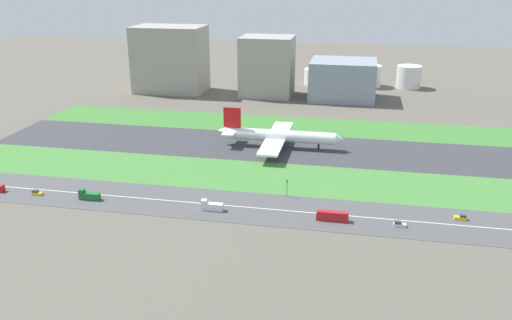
% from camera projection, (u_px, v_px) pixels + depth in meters
% --- Properties ---
extents(ground_plane, '(800.00, 800.00, 0.00)m').
position_uv_depth(ground_plane, '(263.00, 146.00, 270.15)').
color(ground_plane, '#5B564C').
extents(runway, '(280.00, 46.00, 0.10)m').
position_uv_depth(runway, '(263.00, 146.00, 270.13)').
color(runway, '#38383D').
rests_on(runway, ground_plane).
extents(grass_median_north, '(280.00, 36.00, 0.10)m').
position_uv_depth(grass_median_north, '(276.00, 124.00, 307.87)').
color(grass_median_north, '#3D7A33').
rests_on(grass_median_north, ground_plane).
extents(grass_median_south, '(280.00, 36.00, 0.10)m').
position_uv_depth(grass_median_south, '(246.00, 175.00, 232.39)').
color(grass_median_south, '#427F38').
rests_on(grass_median_south, ground_plane).
extents(highway, '(280.00, 28.00, 0.10)m').
position_uv_depth(highway, '(229.00, 206.00, 202.93)').
color(highway, '#4C4C4F').
rests_on(highway, ground_plane).
extents(highway_centerline, '(266.00, 0.50, 0.01)m').
position_uv_depth(highway_centerline, '(229.00, 206.00, 202.91)').
color(highway_centerline, silver).
rests_on(highway_centerline, highway).
extents(airliner, '(65.00, 56.00, 19.70)m').
position_uv_depth(airliner, '(277.00, 136.00, 266.67)').
color(airliner, white).
rests_on(airliner, runway).
extents(car_1, '(4.40, 1.80, 2.00)m').
position_uv_depth(car_1, '(37.00, 193.00, 212.36)').
color(car_1, yellow).
rests_on(car_1, highway).
extents(truck_0, '(8.40, 2.50, 4.00)m').
position_uv_depth(truck_0, '(212.00, 206.00, 198.75)').
color(truck_0, silver).
rests_on(truck_0, highway).
extents(car_0, '(4.40, 1.80, 2.00)m').
position_uv_depth(car_0, '(461.00, 217.00, 191.56)').
color(car_0, yellow).
rests_on(car_0, highway).
extents(bus_0, '(11.60, 2.50, 3.50)m').
position_uv_depth(bus_0, '(332.00, 216.00, 190.43)').
color(bus_0, '#B2191E').
rests_on(bus_0, highway).
extents(truck_2, '(8.40, 2.50, 4.00)m').
position_uv_depth(truck_2, '(89.00, 196.00, 207.92)').
color(truck_2, '#19662D').
rests_on(truck_2, highway).
extents(car_2, '(4.40, 1.80, 2.00)m').
position_uv_depth(car_2, '(399.00, 224.00, 186.45)').
color(car_2, silver).
rests_on(car_2, highway).
extents(traffic_light, '(0.36, 0.50, 7.20)m').
position_uv_depth(traffic_light, '(287.00, 187.00, 209.64)').
color(traffic_light, '#4C4C51').
rests_on(traffic_light, highway).
extents(terminal_building, '(50.40, 32.40, 47.24)m').
position_uv_depth(terminal_building, '(170.00, 59.00, 383.27)').
color(terminal_building, '#9E998E').
rests_on(terminal_building, ground_plane).
extents(hangar_building, '(36.33, 30.27, 41.66)m').
position_uv_depth(hangar_building, '(267.00, 66.00, 371.16)').
color(hangar_building, '#9E998E').
rests_on(hangar_building, ground_plane).
extents(office_tower, '(44.66, 38.56, 26.74)m').
position_uv_depth(office_tower, '(343.00, 80.00, 364.04)').
color(office_tower, gray).
rests_on(office_tower, ground_plane).
extents(fuel_tank_west, '(23.04, 23.04, 12.12)m').
position_uv_depth(fuel_tank_west, '(319.00, 77.00, 411.62)').
color(fuel_tank_west, silver).
rests_on(fuel_tank_west, ground_plane).
extents(fuel_tank_centre, '(21.26, 21.26, 16.09)m').
position_uv_depth(fuel_tank_centre, '(367.00, 76.00, 404.21)').
color(fuel_tank_centre, silver).
rests_on(fuel_tank_centre, ground_plane).
extents(fuel_tank_east, '(18.25, 18.25, 16.90)m').
position_uv_depth(fuel_tank_east, '(409.00, 77.00, 398.43)').
color(fuel_tank_east, silver).
rests_on(fuel_tank_east, ground_plane).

